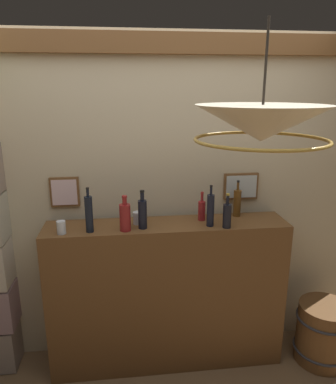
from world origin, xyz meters
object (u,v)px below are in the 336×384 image
object	(u,v)px
liquor_bottle_brandy	(237,203)
glass_tumbler_rocks	(61,227)
liquor_bottle_mezcal	(125,217)
glass_tumbler_highball	(138,218)
wooden_barrel	(323,333)
pendant_lamp	(262,125)
liquor_bottle_tequila	(202,210)
liquor_bottle_vodka	(210,210)
liquor_bottle_whiskey	(227,215)
liquor_bottle_scotch	(89,214)
liquor_bottle_bourbon	(143,213)

from	to	relation	value
liquor_bottle_brandy	glass_tumbler_rocks	distance (m)	1.28
liquor_bottle_mezcal	glass_tumbler_highball	size ratio (longest dim) A/B	2.83
wooden_barrel	pendant_lamp	bearing A→B (deg)	-142.36
liquor_bottle_mezcal	liquor_bottle_tequila	distance (m)	0.57
liquor_bottle_vodka	liquor_bottle_whiskey	xyz separation A→B (m)	(0.11, -0.04, -0.03)
liquor_bottle_vodka	pendant_lamp	size ratio (longest dim) A/B	0.48
pendant_lamp	glass_tumbler_highball	bearing A→B (deg)	122.21
glass_tumbler_rocks	pendant_lamp	xyz separation A→B (m)	(1.05, -0.73, 0.73)
liquor_bottle_vodka	glass_tumbler_rocks	size ratio (longest dim) A/B	3.33
liquor_bottle_whiskey	pendant_lamp	bearing A→B (deg)	-95.58
glass_tumbler_highball	liquor_bottle_vodka	bearing A→B (deg)	-11.96
liquor_bottle_scotch	liquor_bottle_brandy	bearing A→B (deg)	9.94
liquor_bottle_mezcal	glass_tumbler_rocks	bearing A→B (deg)	-179.03
liquor_bottle_mezcal	liquor_bottle_scotch	distance (m)	0.24
liquor_bottle_vodka	liquor_bottle_whiskey	bearing A→B (deg)	-22.73
liquor_bottle_tequila	liquor_bottle_mezcal	bearing A→B (deg)	-166.17
wooden_barrel	liquor_bottle_whiskey	bearing A→B (deg)	177.83
liquor_bottle_brandy	pendant_lamp	bearing A→B (deg)	-102.68
liquor_bottle_scotch	pendant_lamp	distance (m)	1.31
liquor_bottle_mezcal	wooden_barrel	world-z (taller)	liquor_bottle_mezcal
liquor_bottle_bourbon	liquor_bottle_whiskey	distance (m)	0.58
glass_tumbler_rocks	wooden_barrel	world-z (taller)	glass_tumbler_rocks
liquor_bottle_whiskey	glass_tumbler_highball	distance (m)	0.63
liquor_bottle_tequila	liquor_bottle_whiskey	distance (m)	0.22
liquor_bottle_bourbon	liquor_bottle_scotch	bearing A→B (deg)	-176.33
liquor_bottle_tequila	glass_tumbler_highball	distance (m)	0.47
liquor_bottle_scotch	liquor_bottle_bourbon	bearing A→B (deg)	3.67
liquor_bottle_mezcal	wooden_barrel	xyz separation A→B (m)	(1.50, -0.06, -1.00)
liquor_bottle_bourbon	pendant_lamp	size ratio (longest dim) A/B	0.44
liquor_bottle_brandy	liquor_bottle_whiskey	world-z (taller)	liquor_bottle_brandy
liquor_bottle_vodka	glass_tumbler_highball	bearing A→B (deg)	168.04
liquor_bottle_bourbon	liquor_bottle_tequila	world-z (taller)	liquor_bottle_bourbon
liquor_bottle_scotch	pendant_lamp	size ratio (longest dim) A/B	0.50
liquor_bottle_tequila	liquor_bottle_scotch	world-z (taller)	liquor_bottle_scotch
liquor_bottle_vodka	wooden_barrel	size ratio (longest dim) A/B	0.61
liquor_bottle_brandy	liquor_bottle_mezcal	bearing A→B (deg)	-167.05
liquor_bottle_mezcal	liquor_bottle_bourbon	distance (m)	0.12
liquor_bottle_vodka	glass_tumbler_rocks	bearing A→B (deg)	-178.84
glass_tumbler_rocks	wooden_barrel	size ratio (longest dim) A/B	0.18
liquor_bottle_whiskey	wooden_barrel	size ratio (longest dim) A/B	0.51
pendant_lamp	liquor_bottle_scotch	bearing A→B (deg)	139.52
liquor_bottle_vodka	liquor_bottle_mezcal	bearing A→B (deg)	-178.70
liquor_bottle_whiskey	glass_tumbler_rocks	xyz separation A→B (m)	(-1.12, 0.02, -0.05)
liquor_bottle_brandy	liquor_bottle_whiskey	bearing A→B (deg)	-122.00
glass_tumbler_rocks	liquor_bottle_vodka	bearing A→B (deg)	1.16
liquor_bottle_scotch	pendant_lamp	xyz separation A→B (m)	(0.87, -0.74, 0.65)
pendant_lamp	glass_tumbler_rocks	bearing A→B (deg)	145.28
liquor_bottle_scotch	liquor_bottle_whiskey	bearing A→B (deg)	-2.18
glass_tumbler_highball	liquor_bottle_brandy	bearing A→B (deg)	5.60
glass_tumbler_rocks	wooden_barrel	xyz separation A→B (m)	(1.92, -0.05, -0.95)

